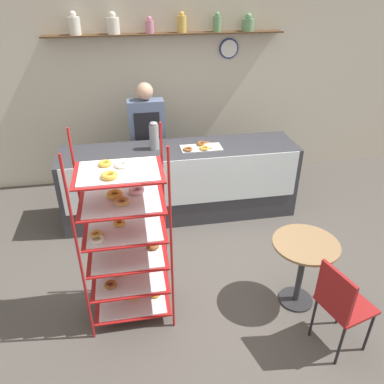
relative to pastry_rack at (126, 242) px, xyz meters
The scene contains 9 objects.
ground_plane 1.15m from the pastry_rack, 23.40° to the left, with size 14.00×14.00×0.00m, color #4C4742.
back_wall 3.01m from the pastry_rack, 75.90° to the left, with size 10.00×0.30×2.70m.
display_counter 1.84m from the pastry_rack, 66.37° to the left, with size 3.02×0.72×0.96m.
pastry_rack is the anchor object (origin of this frame).
person_worker 2.24m from the pastry_rack, 80.93° to the left, with size 0.48×0.23×1.67m.
cafe_table 1.65m from the pastry_rack, ahead, with size 0.61×0.61×0.72m.
cafe_chair 1.85m from the pastry_rack, 23.26° to the right, with size 0.47×0.47×0.88m.
coffee_carafe 1.77m from the pastry_rack, 76.41° to the left, with size 0.12×0.12×0.36m.
donut_tray_counter 1.91m from the pastry_rack, 57.92° to the left, with size 0.52×0.26×0.05m.
Camera 1 is at (-0.62, -2.98, 2.83)m, focal length 35.00 mm.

